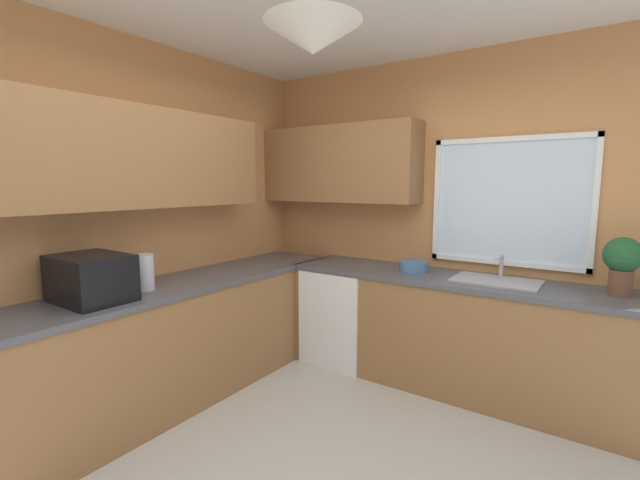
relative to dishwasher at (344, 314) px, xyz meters
name	(u,v)px	position (x,y,z in m)	size (l,w,h in m)	color
room_shell	(264,145)	(0.02, -1.08, 1.45)	(3.70, 4.08, 2.74)	#C6844C
counter_run_left	(140,354)	(-0.66, -1.64, 0.02)	(0.65, 3.69, 0.90)	olive
counter_run_back	(457,333)	(1.03, 0.03, 0.02)	(2.79, 0.65, 0.90)	olive
dishwasher	(344,314)	(0.00, 0.00, 0.00)	(0.60, 0.60, 0.85)	white
microwave	(91,278)	(-0.66, -1.94, 0.62)	(0.48, 0.36, 0.29)	black
kettle	(144,272)	(-0.64, -1.59, 0.59)	(0.13, 0.13, 0.25)	#B7B7BC
sink_assembly	(496,280)	(1.29, 0.04, 0.48)	(0.60, 0.40, 0.19)	#9EA0A5
potted_plant	(622,261)	(2.04, 0.08, 0.70)	(0.23, 0.23, 0.38)	brown
bowl	(414,266)	(0.65, 0.03, 0.52)	(0.24, 0.24, 0.09)	#4C7099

